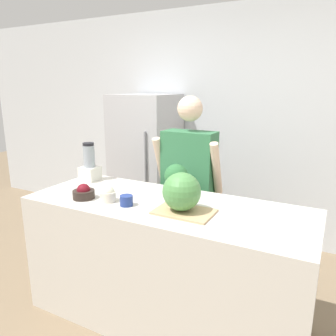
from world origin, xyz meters
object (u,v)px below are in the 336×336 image
refrigerator (146,164)px  blender (90,165)px  person (189,189)px  bowl_cherries (84,193)px  bowl_cream (108,194)px  potted_plant (176,178)px  watermelon (182,192)px  bowl_small_blue (126,201)px

refrigerator → blender: refrigerator is taller
person → refrigerator: bearing=141.0°
person → bowl_cherries: person is taller
bowl_cream → potted_plant: potted_plant is taller
person → bowl_cream: bearing=-110.4°
watermelon → bowl_cherries: watermelon is taller
refrigerator → bowl_small_blue: size_ratio=18.18×
refrigerator → potted_plant: (0.94, -1.11, 0.24)m
person → blender: person is taller
watermelon → potted_plant: 0.37m
bowl_small_blue → person: bearing=81.2°
bowl_cream → blender: 0.61m
refrigerator → bowl_cherries: refrigerator is taller
watermelon → bowl_small_blue: (-0.39, -0.07, -0.10)m
refrigerator → blender: size_ratio=4.94×
bowl_cherries → blender: size_ratio=0.48×
refrigerator → blender: 1.15m
bowl_cherries → potted_plant: potted_plant is taller
person → bowl_small_blue: bearing=-98.8°
bowl_small_blue → blender: blender is taller
blender → potted_plant: size_ratio=1.42×
refrigerator → bowl_cream: refrigerator is taller
person → bowl_cream: person is taller
person → bowl_cherries: size_ratio=10.35×
bowl_cherries → bowl_cream: size_ratio=1.35×
bowl_cream → bowl_small_blue: bearing=-3.4°
refrigerator → watermelon: (1.14, -1.43, 0.25)m
person → blender: size_ratio=4.99×
bowl_cherries → bowl_cream: 0.20m
refrigerator → bowl_cream: (0.58, -1.49, 0.16)m
bowl_cherries → blender: (-0.28, 0.40, 0.09)m
bowl_small_blue → blender: bearing=149.6°
bowl_cherries → blender: 0.50m
watermelon → blender: bearing=163.2°
bowl_cream → bowl_small_blue: 0.17m
bowl_cream → bowl_small_blue: bowl_cream is taller
refrigerator → potted_plant: bearing=-49.7°
blender → bowl_small_blue: bearing=-30.4°
watermelon → bowl_cream: size_ratio=2.12×
refrigerator → bowl_cream: 1.61m
refrigerator → watermelon: bearing=-51.4°
bowl_cream → potted_plant: 0.53m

